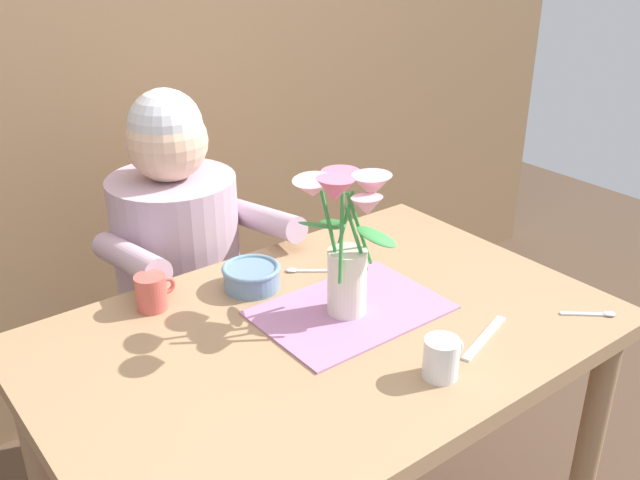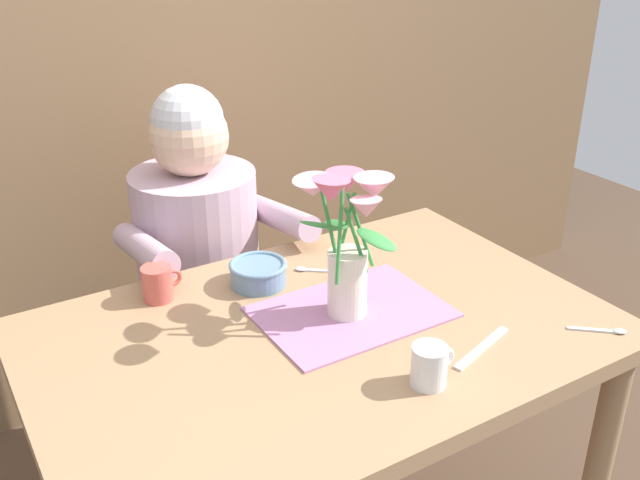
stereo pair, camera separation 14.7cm
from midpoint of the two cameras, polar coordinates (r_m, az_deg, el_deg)
wood_panel_backdrop at (r=2.24m, az=-12.59°, el=17.09°), size 4.00×0.10×2.50m
dining_table at (r=1.57m, az=3.02°, el=-10.11°), size 1.20×0.80×0.74m
seated_person at (r=2.06m, az=-7.45°, el=-3.59°), size 0.45×0.47×1.14m
striped_placemat at (r=1.57m, az=5.22°, el=-5.81°), size 0.40×0.28×0.00m
flower_vase at (r=1.47m, az=5.00°, el=0.54°), size 0.23×0.21×0.34m
ceramic_bowl at (r=1.66m, az=-2.43°, el=-2.68°), size 0.14×0.14×0.06m
dinner_knife at (r=1.50m, az=15.59°, el=-8.37°), size 0.19×0.08×0.00m
coffee_cup at (r=1.62m, az=-10.29°, el=-3.48°), size 0.09×0.07×0.08m
ceramic_mug at (r=1.36m, az=11.88°, el=-9.86°), size 0.09×0.07×0.08m
spoon_0 at (r=1.64m, az=24.34°, el=-6.67°), size 0.10×0.09×0.01m
spoon_1 at (r=1.73m, az=1.75°, el=-2.46°), size 0.10×0.08×0.01m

